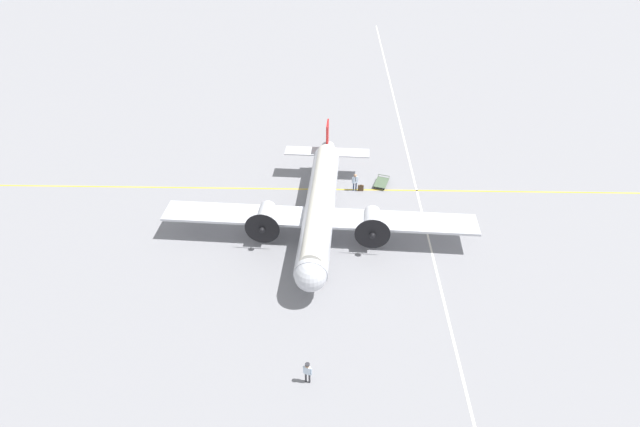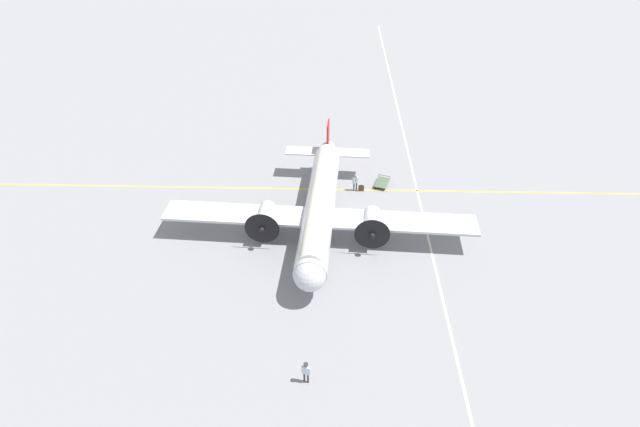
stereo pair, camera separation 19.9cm
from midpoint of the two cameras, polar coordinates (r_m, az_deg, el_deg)
name	(u,v)px [view 1 (the left image)]	position (r m, az deg, el deg)	size (l,w,h in m)	color
ground_plane	(320,228)	(41.45, -0.14, -1.71)	(300.00, 300.00, 0.00)	gray
apron_line_eastwest	(321,189)	(46.28, 0.04, 2.79)	(120.00, 0.16, 0.01)	gold
apron_line_northsouth	(426,230)	(42.20, 11.93, -1.83)	(0.16, 120.00, 0.01)	silver
airliner_main	(320,207)	(39.73, -0.18, 0.71)	(24.83, 19.02, 5.39)	silver
crew_foreground	(308,371)	(30.24, -1.64, -17.52)	(0.54, 0.35, 1.65)	#2D2D33
passenger_boarding	(355,181)	(45.68, 3.91, 3.78)	(0.57, 0.31, 1.74)	navy
suitcase_near_door	(361,188)	(46.07, 4.55, 2.92)	(0.52, 0.15, 0.63)	#47331E
baggage_cart	(381,182)	(47.11, 6.91, 3.55)	(1.64, 2.14, 0.56)	#4C6047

